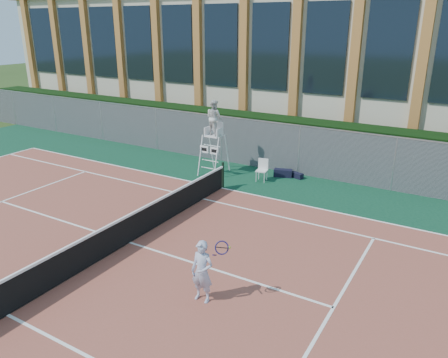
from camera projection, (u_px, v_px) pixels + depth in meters
The scene contains 12 objects.
ground at pixel (130, 243), 13.42m from camera, with size 120.00×120.00×0.00m, color #233814.
apron at pixel (151, 231), 14.22m from camera, with size 36.00×20.00×0.01m, color #0B3321.
tennis_court at pixel (130, 243), 13.41m from camera, with size 23.77×10.97×0.02m, color brown.
tennis_net at pixel (128, 228), 13.23m from camera, with size 0.10×11.30×1.10m.
fence at pixel (258, 144), 20.17m from camera, with size 40.00×0.06×2.20m, color #595E60, non-canonical shape.
hedge at pixel (269, 139), 21.14m from camera, with size 40.00×1.40×2.20m, color black.
building at pixel (327, 62), 26.56m from camera, with size 45.00×10.60×8.22m.
umpire_chair at pixel (214, 120), 18.93m from camera, with size 0.93×1.43×3.34m.
plastic_chair at pixel (262, 168), 18.59m from camera, with size 0.50×0.50×0.95m.
sports_bag_near at pixel (283, 173), 19.17m from camera, with size 0.79×0.32×0.34m, color black.
sports_bag_far at pixel (297, 175), 19.05m from camera, with size 0.58×0.25×0.23m, color black.
tennis_player at pixel (202, 271), 10.36m from camera, with size 0.90×0.62×1.60m.
Camera 1 is at (8.61, -8.81, 6.37)m, focal length 35.00 mm.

